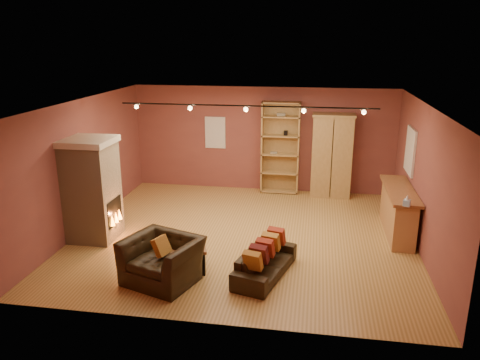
% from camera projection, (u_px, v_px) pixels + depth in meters
% --- Properties ---
extents(floor, '(7.00, 7.00, 0.00)m').
position_uv_depth(floor, '(244.00, 235.00, 9.93)').
color(floor, olive).
rests_on(floor, ground).
extents(ceiling, '(7.00, 7.00, 0.00)m').
position_uv_depth(ceiling, '(244.00, 103.00, 9.12)').
color(ceiling, '#58331C').
rests_on(ceiling, back_wall).
extents(back_wall, '(7.00, 0.02, 2.80)m').
position_uv_depth(back_wall, '(263.00, 139.00, 12.59)').
color(back_wall, brown).
rests_on(back_wall, floor).
extents(left_wall, '(0.02, 6.50, 2.80)m').
position_uv_depth(left_wall, '(84.00, 165.00, 10.07)').
color(left_wall, brown).
rests_on(left_wall, floor).
extents(right_wall, '(0.02, 6.50, 2.80)m').
position_uv_depth(right_wall, '(424.00, 180.00, 8.98)').
color(right_wall, brown).
rests_on(right_wall, floor).
extents(fireplace, '(1.01, 0.98, 2.12)m').
position_uv_depth(fireplace, '(92.00, 189.00, 9.53)').
color(fireplace, tan).
rests_on(fireplace, floor).
extents(back_window, '(0.56, 0.04, 0.86)m').
position_uv_depth(back_window, '(215.00, 133.00, 12.73)').
color(back_window, silver).
rests_on(back_window, back_wall).
extents(bookcase, '(1.00, 0.39, 2.45)m').
position_uv_depth(bookcase, '(280.00, 147.00, 12.44)').
color(bookcase, tan).
rests_on(bookcase, floor).
extents(armoire, '(1.08, 0.61, 2.19)m').
position_uv_depth(armoire, '(332.00, 155.00, 12.13)').
color(armoire, tan).
rests_on(armoire, floor).
extents(bar_counter, '(0.57, 2.09, 1.00)m').
position_uv_depth(bar_counter, '(398.00, 211.00, 9.90)').
color(bar_counter, tan).
rests_on(bar_counter, floor).
extents(tissue_box, '(0.15, 0.15, 0.22)m').
position_uv_depth(tissue_box, '(407.00, 201.00, 8.73)').
color(tissue_box, '#8CB5E0').
rests_on(tissue_box, bar_counter).
extents(right_window, '(0.05, 0.90, 1.00)m').
position_uv_depth(right_window, '(410.00, 151.00, 10.23)').
color(right_window, silver).
rests_on(right_window, right_wall).
extents(loveseat, '(0.89, 1.69, 0.71)m').
position_uv_depth(loveseat, '(265.00, 257.00, 8.17)').
color(loveseat, black).
rests_on(loveseat, floor).
extents(armchair, '(1.38, 1.12, 1.04)m').
position_uv_depth(armchair, '(162.00, 253.00, 7.93)').
color(armchair, black).
rests_on(armchair, floor).
extents(coffee_table, '(0.78, 0.78, 0.47)m').
position_uv_depth(coffee_table, '(188.00, 249.00, 8.35)').
color(coffee_table, '#935C35').
rests_on(coffee_table, floor).
extents(track_rail, '(5.20, 0.09, 0.13)m').
position_uv_depth(track_rail, '(246.00, 107.00, 9.34)').
color(track_rail, black).
rests_on(track_rail, ceiling).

